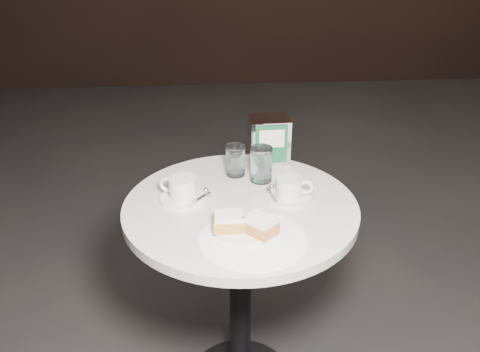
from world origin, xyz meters
name	(u,v)px	position (x,y,z in m)	size (l,w,h in m)	color
cafe_table	(240,259)	(0.00, 0.00, 0.55)	(0.70, 0.70, 0.74)	black
sugar_spill	(253,239)	(0.02, -0.19, 0.75)	(0.29, 0.29, 0.00)	white
beignet_plate	(245,225)	(0.00, -0.15, 0.77)	(0.22, 0.22, 0.06)	silver
coffee_cup_left	(182,190)	(-0.17, 0.04, 0.78)	(0.18, 0.18, 0.07)	white
coffee_cup_right	(289,190)	(0.15, 0.02, 0.77)	(0.15, 0.15, 0.07)	silver
water_glass_left	(235,161)	(0.00, 0.20, 0.80)	(0.07, 0.07, 0.10)	silver
water_glass_right	(261,165)	(0.08, 0.15, 0.80)	(0.08, 0.08, 0.11)	white
napkin_dispenser	(269,139)	(0.12, 0.30, 0.82)	(0.14, 0.12, 0.16)	silver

